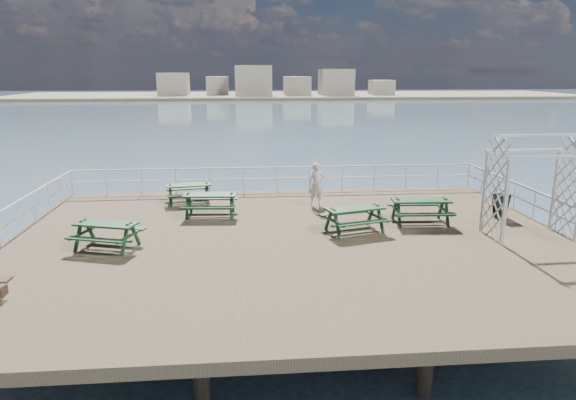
{
  "coord_description": "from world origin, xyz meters",
  "views": [
    {
      "loc": [
        -1.51,
        -15.47,
        5.19
      ],
      "look_at": [
        -0.05,
        0.73,
        1.1
      ],
      "focal_mm": 32.0,
      "sensor_mm": 36.0,
      "label": 1
    }
  ],
  "objects_px": {
    "picnic_table_a": "(189,189)",
    "picnic_table_c": "(355,214)",
    "picnic_table_b": "(210,200)",
    "picnic_table_d": "(106,230)",
    "person": "(316,185)",
    "trellis_arbor": "(532,192)",
    "picnic_table_e": "(421,206)"
  },
  "relations": [
    {
      "from": "picnic_table_c",
      "to": "picnic_table_d",
      "type": "distance_m",
      "value": 7.84
    },
    {
      "from": "picnic_table_b",
      "to": "trellis_arbor",
      "type": "distance_m",
      "value": 10.92
    },
    {
      "from": "picnic_table_d",
      "to": "picnic_table_c",
      "type": "bearing_deg",
      "value": 24.76
    },
    {
      "from": "trellis_arbor",
      "to": "person",
      "type": "relative_size",
      "value": 1.92
    },
    {
      "from": "picnic_table_c",
      "to": "picnic_table_a",
      "type": "bearing_deg",
      "value": 126.91
    },
    {
      "from": "picnic_table_d",
      "to": "person",
      "type": "bearing_deg",
      "value": 49.93
    },
    {
      "from": "trellis_arbor",
      "to": "picnic_table_e",
      "type": "bearing_deg",
      "value": 147.71
    },
    {
      "from": "picnic_table_e",
      "to": "trellis_arbor",
      "type": "xyz_separation_m",
      "value": [
        2.93,
        -1.79,
        0.85
      ]
    },
    {
      "from": "picnic_table_a",
      "to": "picnic_table_b",
      "type": "xyz_separation_m",
      "value": [
        0.98,
        -2.06,
        0.05
      ]
    },
    {
      "from": "picnic_table_e",
      "to": "person",
      "type": "bearing_deg",
      "value": 144.01
    },
    {
      "from": "picnic_table_c",
      "to": "trellis_arbor",
      "type": "xyz_separation_m",
      "value": [
        5.44,
        -1.05,
        0.87
      ]
    },
    {
      "from": "picnic_table_a",
      "to": "picnic_table_e",
      "type": "bearing_deg",
      "value": -34.61
    },
    {
      "from": "picnic_table_a",
      "to": "trellis_arbor",
      "type": "relative_size",
      "value": 0.6
    },
    {
      "from": "picnic_table_e",
      "to": "picnic_table_c",
      "type": "bearing_deg",
      "value": -160.01
    },
    {
      "from": "trellis_arbor",
      "to": "picnic_table_b",
      "type": "bearing_deg",
      "value": 160.77
    },
    {
      "from": "person",
      "to": "picnic_table_e",
      "type": "bearing_deg",
      "value": -38.5
    },
    {
      "from": "picnic_table_c",
      "to": "trellis_arbor",
      "type": "height_order",
      "value": "trellis_arbor"
    },
    {
      "from": "picnic_table_b",
      "to": "picnic_table_e",
      "type": "distance_m",
      "value": 7.57
    },
    {
      "from": "picnic_table_e",
      "to": "trellis_arbor",
      "type": "distance_m",
      "value": 3.54
    },
    {
      "from": "picnic_table_d",
      "to": "trellis_arbor",
      "type": "relative_size",
      "value": 0.67
    },
    {
      "from": "trellis_arbor",
      "to": "person",
      "type": "height_order",
      "value": "trellis_arbor"
    },
    {
      "from": "picnic_table_b",
      "to": "trellis_arbor",
      "type": "height_order",
      "value": "trellis_arbor"
    },
    {
      "from": "picnic_table_b",
      "to": "picnic_table_c",
      "type": "distance_m",
      "value": 5.44
    },
    {
      "from": "picnic_table_a",
      "to": "picnic_table_c",
      "type": "bearing_deg",
      "value": -47.94
    },
    {
      "from": "picnic_table_b",
      "to": "picnic_table_d",
      "type": "relative_size",
      "value": 0.91
    },
    {
      "from": "picnic_table_e",
      "to": "picnic_table_b",
      "type": "bearing_deg",
      "value": 170.9
    },
    {
      "from": "picnic_table_c",
      "to": "trellis_arbor",
      "type": "relative_size",
      "value": 0.68
    },
    {
      "from": "picnic_table_c",
      "to": "picnic_table_d",
      "type": "height_order",
      "value": "picnic_table_c"
    },
    {
      "from": "picnic_table_d",
      "to": "person",
      "type": "height_order",
      "value": "person"
    },
    {
      "from": "picnic_table_d",
      "to": "trellis_arbor",
      "type": "xyz_separation_m",
      "value": [
        13.23,
        -0.1,
        0.9
      ]
    },
    {
      "from": "picnic_table_e",
      "to": "person",
      "type": "height_order",
      "value": "person"
    },
    {
      "from": "picnic_table_e",
      "to": "person",
      "type": "xyz_separation_m",
      "value": [
        -3.29,
        2.7,
        0.24
      ]
    }
  ]
}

